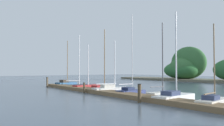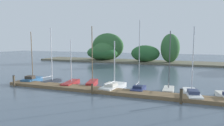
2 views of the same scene
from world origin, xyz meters
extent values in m
cube|color=brown|center=(0.00, 12.98, 0.17)|extent=(30.69, 1.80, 0.35)
cube|color=#66604C|center=(0.00, 42.52, 0.20)|extent=(65.49, 8.00, 0.40)
ellipsoid|color=#386B38|center=(-15.42, 42.01, 2.64)|extent=(6.29, 5.66, 4.47)
ellipsoid|color=#386B38|center=(1.15, 41.59, 3.67)|extent=(4.24, 3.75, 6.54)
ellipsoid|color=#386B38|center=(-14.77, 42.93, 3.86)|extent=(8.71, 3.32, 6.93)
ellipsoid|color=#2D6633|center=(-15.81, 41.88, 2.24)|extent=(8.36, 5.55, 3.68)
ellipsoid|color=#2D6633|center=(-4.49, 41.27, 2.34)|extent=(6.78, 4.09, 3.89)
cube|color=#285684|center=(-14.00, 14.32, 0.28)|extent=(1.71, 2.91, 0.56)
cube|color=#285684|center=(-14.15, 15.55, 0.25)|extent=(0.84, 0.78, 0.47)
cube|color=#3D3328|center=(-13.95, 13.98, 0.74)|extent=(1.13, 0.95, 0.36)
cylinder|color=#7F6647|center=(-14.02, 14.52, 3.52)|extent=(0.10, 0.10, 5.92)
cube|color=#232833|center=(-11.40, 14.81, 0.18)|extent=(1.38, 2.82, 0.37)
cube|color=#232833|center=(-11.20, 16.01, 0.17)|extent=(0.62, 0.75, 0.31)
cylinder|color=silver|center=(-11.37, 15.01, 3.67)|extent=(0.10, 0.10, 6.61)
cylinder|color=silver|center=(-11.51, 14.19, 0.90)|extent=(0.38, 1.85, 0.07)
cube|color=maroon|center=(-8.33, 14.43, 0.25)|extent=(1.50, 3.56, 0.49)
cube|color=maroon|center=(-8.54, 15.97, 0.22)|extent=(0.69, 0.93, 0.42)
cylinder|color=silver|center=(-8.36, 14.69, 2.97)|extent=(0.10, 0.10, 4.94)
cube|color=maroon|center=(-5.86, 15.22, 0.29)|extent=(1.58, 3.07, 0.58)
cube|color=maroon|center=(-6.17, 16.51, 0.26)|extent=(0.66, 0.83, 0.50)
cylinder|color=#7F6647|center=(-5.91, 15.44, 3.81)|extent=(0.11, 0.11, 6.45)
cube|color=white|center=(-2.87, 14.34, 0.26)|extent=(1.97, 4.18, 0.51)
cube|color=white|center=(-2.60, 16.13, 0.23)|extent=(0.91, 1.11, 0.44)
cube|color=beige|center=(-2.94, 13.84, 0.68)|extent=(1.21, 1.35, 0.33)
cylinder|color=silver|center=(-2.82, 14.64, 2.92)|extent=(0.12, 0.12, 4.80)
cylinder|color=silver|center=(-2.97, 13.67, 0.90)|extent=(0.40, 2.17, 0.08)
cube|color=navy|center=(-0.08, 14.48, 0.22)|extent=(1.32, 2.72, 0.44)
cube|color=navy|center=(-0.12, 15.69, 0.20)|extent=(0.70, 0.69, 0.37)
cube|color=#1E2847|center=(-0.07, 14.14, 0.58)|extent=(0.95, 0.83, 0.28)
cylinder|color=#B7B7BC|center=(-0.09, 14.68, 3.97)|extent=(0.07, 0.07, 7.06)
cylinder|color=#B7B7BC|center=(-0.07, 13.92, 1.00)|extent=(0.14, 1.70, 0.09)
cube|color=silver|center=(2.93, 15.29, 0.22)|extent=(1.04, 2.63, 0.44)
cube|color=silver|center=(2.92, 16.47, 0.20)|extent=(0.57, 0.66, 0.37)
cylinder|color=#4C4C51|center=(2.93, 15.49, 3.39)|extent=(0.10, 0.10, 5.91)
cylinder|color=#4C4C51|center=(2.93, 14.79, 0.91)|extent=(0.08, 1.55, 0.07)
cube|color=white|center=(5.18, 14.23, 0.24)|extent=(1.81, 4.17, 0.48)
cube|color=white|center=(4.90, 16.03, 0.22)|extent=(0.81, 1.10, 0.41)
cube|color=#2D3856|center=(5.25, 13.74, 0.64)|extent=(1.08, 1.33, 0.31)
cylinder|color=silver|center=(5.13, 14.53, 3.59)|extent=(0.11, 0.11, 6.21)
cube|color=silver|center=(7.87, 15.89, 0.20)|extent=(0.73, 0.93, 0.38)
cylinder|color=brown|center=(-14.23, 11.67, 0.65)|extent=(0.23, 0.23, 1.29)
cylinder|color=black|center=(-14.23, 11.67, 1.31)|extent=(0.27, 0.27, 0.04)
cylinder|color=#4C3D28|center=(-4.19, 11.83, 0.50)|extent=(0.19, 0.19, 1.00)
cylinder|color=black|center=(-4.19, 11.83, 1.02)|extent=(0.22, 0.22, 0.04)
cylinder|color=#4C3D28|center=(4.24, 11.65, 0.64)|extent=(0.25, 0.25, 1.28)
cylinder|color=black|center=(4.24, 11.65, 1.30)|extent=(0.29, 0.29, 0.04)
camera|label=1|loc=(16.55, 0.47, 2.30)|focal=37.44mm
camera|label=2|loc=(4.40, -5.79, 5.34)|focal=31.93mm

